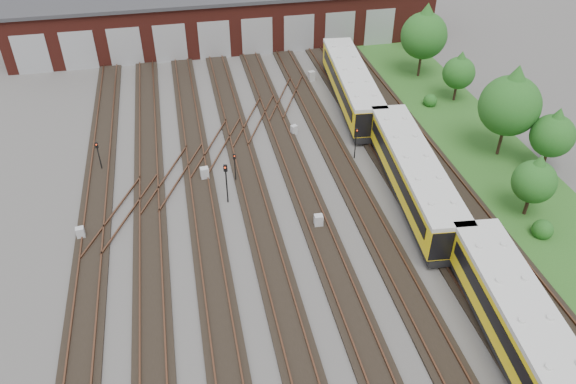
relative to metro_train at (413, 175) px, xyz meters
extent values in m
plane|color=#4D4A47|center=(-10.00, -3.62, -2.08)|extent=(120.00, 120.00, 0.00)
cube|color=black|center=(-24.00, -3.62, -1.99)|extent=(2.40, 70.00, 0.18)
cube|color=#523121|center=(-24.72, -3.62, -1.82)|extent=(0.10, 70.00, 0.15)
cube|color=#523121|center=(-23.28, -3.62, -1.82)|extent=(0.10, 70.00, 0.15)
cube|color=black|center=(-20.00, -3.62, -1.99)|extent=(2.40, 70.00, 0.18)
cube|color=#523121|center=(-20.72, -3.62, -1.82)|extent=(0.10, 70.00, 0.15)
cube|color=#523121|center=(-19.28, -3.62, -1.82)|extent=(0.10, 70.00, 0.15)
cube|color=black|center=(-16.00, -3.62, -1.99)|extent=(2.40, 70.00, 0.18)
cube|color=#523121|center=(-16.72, -3.62, -1.82)|extent=(0.10, 70.00, 0.15)
cube|color=#523121|center=(-15.28, -3.62, -1.82)|extent=(0.10, 70.00, 0.15)
cube|color=black|center=(-12.00, -3.62, -1.99)|extent=(2.40, 70.00, 0.18)
cube|color=#523121|center=(-12.72, -3.62, -1.82)|extent=(0.10, 70.00, 0.15)
cube|color=#523121|center=(-11.28, -3.62, -1.82)|extent=(0.10, 70.00, 0.15)
cube|color=black|center=(-8.00, -3.62, -1.99)|extent=(2.40, 70.00, 0.18)
cube|color=#523121|center=(-8.72, -3.62, -1.82)|extent=(0.10, 70.00, 0.15)
cube|color=#523121|center=(-7.28, -3.62, -1.82)|extent=(0.10, 70.00, 0.15)
cube|color=black|center=(-4.00, -3.62, -1.99)|extent=(2.40, 70.00, 0.18)
cube|color=#523121|center=(-4.72, -3.62, -1.82)|extent=(0.10, 70.00, 0.15)
cube|color=#523121|center=(-3.28, -3.62, -1.82)|extent=(0.10, 70.00, 0.15)
cube|color=black|center=(0.00, -3.62, -1.99)|extent=(2.40, 70.00, 0.18)
cube|color=#523121|center=(-0.72, -3.62, -1.82)|extent=(0.10, 70.00, 0.15)
cube|color=#523121|center=(0.72, -3.62, -1.82)|extent=(0.10, 70.00, 0.15)
cube|color=black|center=(4.00, -3.62, -1.99)|extent=(2.40, 70.00, 0.18)
cube|color=#523121|center=(3.28, -3.62, -1.82)|extent=(0.10, 70.00, 0.15)
cube|color=#523121|center=(4.72, -3.62, -1.82)|extent=(0.10, 70.00, 0.15)
cube|color=#523121|center=(-18.00, 6.38, -1.82)|extent=(5.40, 9.62, 0.15)
cube|color=#523121|center=(-14.00, 10.38, -1.82)|extent=(5.40, 9.62, 0.15)
cube|color=#523121|center=(-10.00, 14.38, -1.82)|extent=(5.40, 9.62, 0.15)
cube|color=#523121|center=(-22.00, 2.38, -1.82)|extent=(5.40, 9.62, 0.15)
cube|color=#523121|center=(-6.00, 18.38, -1.82)|extent=(5.40, 9.62, 0.15)
cube|color=#521B14|center=(-10.00, 36.38, 0.92)|extent=(50.00, 12.00, 6.00)
cube|color=#A6A8AB|center=(-32.00, 30.36, 0.12)|extent=(3.60, 0.12, 4.40)
cube|color=#A6A8AB|center=(-27.00, 30.36, 0.12)|extent=(3.60, 0.12, 4.40)
cube|color=#A6A8AB|center=(-22.00, 30.36, 0.12)|extent=(3.60, 0.12, 4.40)
cube|color=#A6A8AB|center=(-17.00, 30.36, 0.12)|extent=(3.60, 0.12, 4.40)
cube|color=#A6A8AB|center=(-12.00, 30.36, 0.12)|extent=(3.60, 0.12, 4.40)
cube|color=#A6A8AB|center=(-7.00, 30.36, 0.12)|extent=(3.60, 0.12, 4.40)
cube|color=#A6A8AB|center=(-2.00, 30.36, 0.12)|extent=(3.60, 0.12, 4.40)
cube|color=#A6A8AB|center=(3.00, 30.36, 0.12)|extent=(3.60, 0.12, 4.40)
cube|color=#A6A8AB|center=(8.00, 30.36, 0.12)|extent=(3.60, 0.12, 4.40)
cube|color=#22521B|center=(9.00, 6.38, -2.05)|extent=(8.00, 55.00, 0.05)
cube|color=black|center=(0.00, -16.00, -1.42)|extent=(4.12, 16.68, 0.66)
cube|color=#FFB80D|center=(0.00, -16.00, 0.12)|extent=(4.44, 16.71, 2.42)
cube|color=silver|center=(0.00, -16.00, 1.50)|extent=(4.55, 16.72, 0.33)
cube|color=black|center=(-1.45, -15.86, 0.40)|extent=(1.47, 14.47, 0.94)
cube|color=black|center=(1.45, -16.14, 0.40)|extent=(1.47, 14.47, 0.94)
cube|color=black|center=(0.00, 0.00, -1.42)|extent=(4.12, 16.68, 0.66)
cube|color=#FFB80D|center=(0.00, 0.00, 0.12)|extent=(4.44, 16.71, 2.42)
cube|color=silver|center=(0.00, 0.00, 1.50)|extent=(4.55, 16.72, 0.33)
cube|color=black|center=(-1.45, 0.14, 0.40)|extent=(1.47, 14.47, 0.94)
cube|color=black|center=(1.45, -0.14, 0.40)|extent=(1.47, 14.47, 0.94)
cube|color=black|center=(0.00, 16.00, -1.42)|extent=(4.12, 16.68, 0.66)
cube|color=#FFB80D|center=(0.00, 16.00, 0.12)|extent=(4.44, 16.71, 2.42)
cube|color=silver|center=(0.00, 16.00, 1.50)|extent=(4.55, 16.72, 0.33)
cube|color=black|center=(-1.45, 16.14, 0.40)|extent=(1.47, 14.47, 0.94)
cube|color=black|center=(1.45, 15.86, 0.40)|extent=(1.47, 14.47, 0.94)
cylinder|color=black|center=(-23.83, 8.93, -0.98)|extent=(0.10, 0.10, 2.20)
cube|color=black|center=(-23.83, 8.93, 0.36)|extent=(0.25, 0.16, 0.48)
sphere|color=red|center=(-23.83, 8.84, 0.46)|extent=(0.11, 0.11, 0.11)
cylinder|color=black|center=(-14.06, 2.33, -0.64)|extent=(0.11, 0.11, 2.89)
cube|color=black|center=(-14.06, 2.33, 1.09)|extent=(0.32, 0.25, 0.56)
sphere|color=red|center=(-14.06, 2.22, 1.20)|extent=(0.13, 0.13, 0.13)
cylinder|color=black|center=(-13.08, 4.97, -0.99)|extent=(0.09, 0.09, 2.18)
cube|color=black|center=(-13.08, 4.97, 0.32)|extent=(0.22, 0.14, 0.43)
sphere|color=red|center=(-13.08, 4.88, 0.40)|extent=(0.10, 0.10, 0.10)
cylinder|color=black|center=(-2.58, 6.30, -0.85)|extent=(0.09, 0.09, 2.46)
cube|color=black|center=(-2.58, 6.30, 0.61)|extent=(0.26, 0.19, 0.46)
sphere|color=red|center=(-2.58, 6.21, 0.70)|extent=(0.11, 0.11, 0.11)
cube|color=#B2B4B8|center=(-24.79, 0.25, -1.60)|extent=(0.61, 0.53, 0.95)
cube|color=#B2B4B8|center=(-15.50, 5.79, -1.53)|extent=(0.71, 0.61, 1.10)
cube|color=#B2B4B8|center=(-7.95, -1.99, -1.56)|extent=(0.64, 0.54, 1.03)
cube|color=#B2B4B8|center=(-2.48, 22.14, -1.55)|extent=(0.73, 0.65, 1.07)
cube|color=#B2B4B8|center=(-6.81, 11.37, -1.63)|extent=(0.66, 0.61, 0.89)
cylinder|color=black|center=(9.32, 20.78, -0.82)|extent=(0.27, 0.27, 2.51)
sphere|color=#184D16|center=(9.32, 20.78, 2.52)|extent=(4.88, 4.88, 4.88)
cone|color=#184D16|center=(9.32, 20.78, 4.27)|extent=(4.18, 4.18, 3.49)
cylinder|color=black|center=(10.61, 14.57, -1.26)|extent=(0.25, 0.25, 1.63)
sphere|color=#184D16|center=(10.61, 14.57, 0.92)|extent=(3.18, 3.18, 3.18)
cone|color=#184D16|center=(10.61, 14.57, 2.05)|extent=(2.72, 2.72, 2.27)
cylinder|color=black|center=(9.80, 4.28, -0.79)|extent=(0.26, 0.26, 2.58)
sphere|color=#184D16|center=(9.80, 4.28, 2.66)|extent=(5.02, 5.02, 5.02)
cone|color=#184D16|center=(9.80, 4.28, 4.45)|extent=(4.31, 4.31, 3.59)
cylinder|color=black|center=(7.58, -3.82, -1.26)|extent=(0.27, 0.27, 1.63)
sphere|color=#184D16|center=(7.58, -3.82, 0.92)|extent=(3.18, 3.18, 3.18)
cone|color=#184D16|center=(7.58, -3.82, 2.05)|extent=(2.72, 2.72, 2.27)
cylinder|color=black|center=(12.24, 1.27, -1.18)|extent=(0.25, 0.25, 1.81)
sphere|color=#184D16|center=(12.24, 1.27, 1.23)|extent=(3.51, 3.51, 3.51)
cone|color=#184D16|center=(12.24, 1.27, 2.49)|extent=(3.01, 3.01, 2.51)
sphere|color=#184D16|center=(7.44, -6.28, -1.33)|extent=(1.50, 1.50, 1.50)
sphere|color=#184D16|center=(7.76, 14.07, -1.39)|extent=(1.38, 1.38, 1.38)
sphere|color=#184D16|center=(11.57, 28.54, -1.35)|extent=(1.45, 1.45, 1.45)
camera|label=1|loc=(-16.71, -32.42, 24.33)|focal=35.00mm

